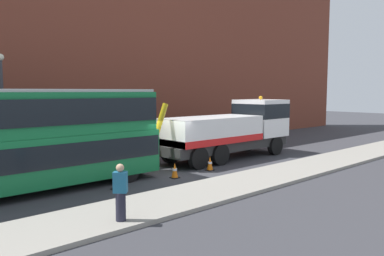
# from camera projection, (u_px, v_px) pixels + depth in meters

# --- Properties ---
(ground_plane) EXTENTS (120.00, 120.00, 0.00)m
(ground_plane) POSITION_uv_depth(u_px,v_px,m) (162.00, 173.00, 18.69)
(ground_plane) COLOR #38383D
(near_kerb) EXTENTS (60.00, 2.80, 0.15)m
(near_kerb) POSITION_uv_depth(u_px,v_px,m) (226.00, 187.00, 15.59)
(near_kerb) COLOR gray
(near_kerb) RESTS_ON ground_plane
(building_facade) EXTENTS (60.00, 1.50, 16.00)m
(building_facade) POSITION_uv_depth(u_px,v_px,m) (80.00, 26.00, 24.00)
(building_facade) COLOR brown
(building_facade) RESTS_ON ground_plane
(recovery_tow_truck) EXTENTS (10.14, 2.65, 3.67)m
(recovery_tow_truck) POSITION_uv_depth(u_px,v_px,m) (232.00, 129.00, 22.74)
(recovery_tow_truck) COLOR #2D2D2D
(recovery_tow_truck) RESTS_ON ground_plane
(double_decker_bus) EXTENTS (11.05, 2.55, 4.06)m
(double_decker_bus) POSITION_uv_depth(u_px,v_px,m) (26.00, 137.00, 14.73)
(double_decker_bus) COLOR #146B38
(double_decker_bus) RESTS_ON ground_plane
(pedestrian_onlooker) EXTENTS (0.47, 0.47, 1.71)m
(pedestrian_onlooker) POSITION_uv_depth(u_px,v_px,m) (120.00, 193.00, 11.28)
(pedestrian_onlooker) COLOR #232333
(pedestrian_onlooker) RESTS_ON near_kerb
(traffic_cone_near_bus) EXTENTS (0.36, 0.36, 0.72)m
(traffic_cone_near_bus) POSITION_uv_depth(u_px,v_px,m) (116.00, 181.00, 15.48)
(traffic_cone_near_bus) COLOR orange
(traffic_cone_near_bus) RESTS_ON ground_plane
(traffic_cone_midway) EXTENTS (0.36, 0.36, 0.72)m
(traffic_cone_midway) POSITION_uv_depth(u_px,v_px,m) (175.00, 171.00, 17.54)
(traffic_cone_midway) COLOR orange
(traffic_cone_midway) RESTS_ON ground_plane
(traffic_cone_near_truck) EXTENTS (0.36, 0.36, 0.72)m
(traffic_cone_near_truck) POSITION_uv_depth(u_px,v_px,m) (210.00, 164.00, 19.22)
(traffic_cone_near_truck) COLOR orange
(traffic_cone_near_truck) RESTS_ON ground_plane
(street_lamp) EXTENTS (0.36, 0.36, 5.83)m
(street_lamp) POSITION_uv_depth(u_px,v_px,m) (2.00, 101.00, 19.22)
(street_lamp) COLOR #38383D
(street_lamp) RESTS_ON ground_plane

